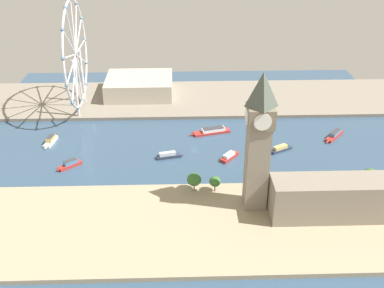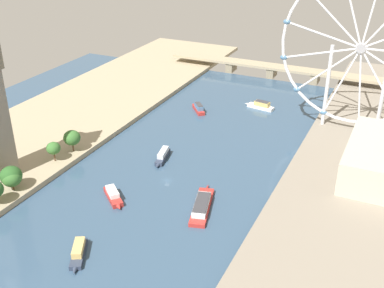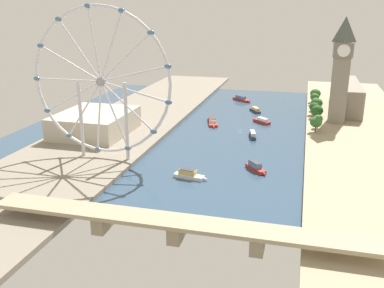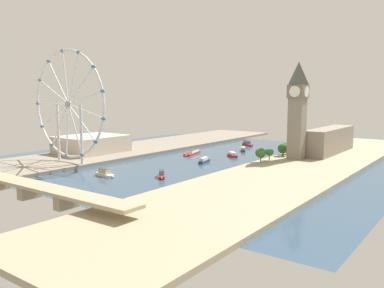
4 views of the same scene
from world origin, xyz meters
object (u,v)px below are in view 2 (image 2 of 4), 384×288
Objects in this scene: tour_boat_3 at (202,205)px; tour_boat_6 at (78,252)px; tour_boat_5 at (113,196)px; river_bridge at (272,68)px; tour_boat_0 at (261,106)px; tour_boat_1 at (198,108)px; tour_boat_4 at (163,156)px; ferris_wheel at (361,49)px.

tour_boat_3 is 1.76× the size of tour_boat_6.
river_bridge is at bearing 126.58° from tour_boat_5.
tour_boat_0 is 149.83m from tour_boat_5.
tour_boat_1 is 167.25m from tour_boat_6.
tour_boat_0 reaches higher than tour_boat_1.
tour_boat_1 is 0.83× the size of tour_boat_4.
river_bridge is (-78.08, 88.88, -47.46)m from ferris_wheel.
tour_boat_5 is (-93.98, -131.59, -53.09)m from ferris_wheel.
tour_boat_6 is at bearing -91.07° from river_bridge.
ferris_wheel is 170.20m from tour_boat_5.
tour_boat_4 is at bearing 157.03° from tour_boat_6.
river_bridge is at bearing -7.52° from tour_boat_3.
tour_boat_6 is at bearing 133.63° from tour_boat_3.
river_bridge is at bearing -70.41° from tour_boat_0.
tour_boat_4 is (-27.50, -99.10, -0.15)m from tour_boat_0.
tour_boat_5 is at bearing -125.53° from ferris_wheel.
river_bridge is 100.65m from tour_boat_1.
tour_boat_3 is at bearing -82.41° from river_bridge.
ferris_wheel reaches higher than tour_boat_1.
tour_boat_4 is (11.45, -75.40, -0.13)m from tour_boat_1.
tour_boat_3 is 45.18m from tour_boat_5.
river_bridge reaches higher than tour_boat_1.
tour_boat_0 is (13.89, -73.63, -5.34)m from river_bridge.
tour_boat_0 reaches higher than tour_boat_4.
tour_boat_6 is (10.98, -42.90, -0.06)m from tour_boat_5.
tour_boat_1 is at bearing 176.46° from tour_boat_4.
tour_boat_1 reaches higher than tour_boat_6.
ferris_wheel is 135.06m from tour_boat_4.
tour_boat_5 is at bearing 87.44° from tour_boat_0.
tour_boat_1 is at bearing 158.47° from tour_boat_6.
tour_boat_0 is at bearing 145.90° from tour_boat_6.
tour_boat_6 is (20.14, -166.03, -0.33)m from tour_boat_1.
tour_boat_0 is 0.62× the size of tour_boat_3.
tour_boat_3 is at bearing -112.62° from ferris_wheel.
river_bridge is 263.48m from tour_boat_6.
tour_boat_4 is at bearing 149.08° from tour_boat_1.
tour_boat_6 is (-4.92, -263.37, -5.69)m from river_bridge.
ferris_wheel reaches higher than tour_boat_0.
tour_boat_0 reaches higher than tour_boat_3.
tour_boat_3 is 1.99× the size of tour_boat_5.
tour_boat_5 is at bearing 165.92° from tour_boat_6.
tour_boat_3 is at bearing 54.97° from tour_boat_5.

